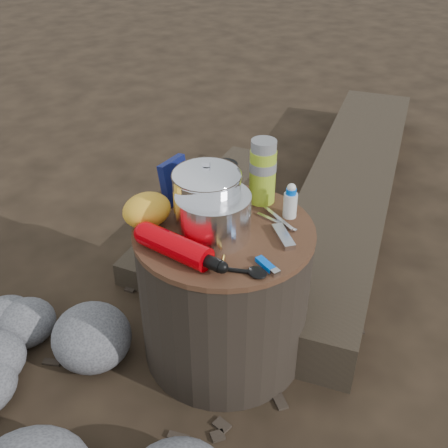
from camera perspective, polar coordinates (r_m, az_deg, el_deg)
ground at (r=1.77m, az=0.00°, el=-13.01°), size 60.00×60.00×0.00m
stump at (r=1.61m, az=0.00°, el=-7.35°), size 0.50×0.50×0.46m
rock_ring at (r=1.58m, az=-16.92°, el=-17.39°), size 0.47×1.02×0.20m
log_main at (r=2.47m, az=13.30°, el=3.59°), size 1.95×1.49×0.18m
log_small at (r=2.35m, az=-2.16°, el=1.63°), size 1.05×0.73×0.09m
foil_windscreen at (r=1.41m, az=-1.15°, el=0.93°), size 0.20×0.20×0.12m
camping_pot at (r=1.44m, az=-1.83°, el=3.09°), size 0.19×0.19×0.19m
fuel_bottle at (r=1.35m, az=-5.25°, el=-2.42°), size 0.15×0.27×0.06m
thermos at (r=1.55m, az=4.16°, el=5.60°), size 0.08×0.08×0.19m
travel_mug at (r=1.58m, az=0.00°, el=4.55°), size 0.08×0.08×0.11m
stuff_sack at (r=1.48m, az=-8.26°, el=1.49°), size 0.14×0.11×0.09m
food_pouch at (r=1.58m, az=-5.34°, el=4.65°), size 0.10×0.06×0.13m
lighter at (r=1.33m, az=4.48°, el=-4.31°), size 0.02×0.08×0.01m
multitool at (r=1.43m, az=6.38°, el=-1.35°), size 0.07×0.11×0.02m
pot_grabber at (r=1.50m, az=5.65°, el=0.30°), size 0.04×0.14×0.01m
spork at (r=1.32m, az=0.18°, el=-4.82°), size 0.14×0.15×0.01m
squeeze_bottle at (r=1.51m, az=7.12°, el=2.34°), size 0.04×0.04×0.09m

